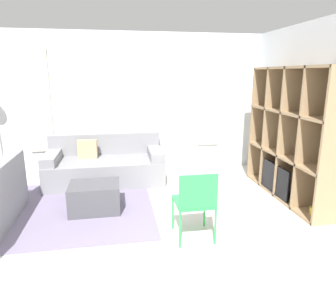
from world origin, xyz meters
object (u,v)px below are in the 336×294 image
couch_main (105,166)px  folding_chair (195,200)px  shelving_unit (293,136)px  ottoman (95,197)px

couch_main → folding_chair: (1.10, -2.25, 0.22)m
couch_main → folding_chair: size_ratio=2.38×
shelving_unit → ottoman: bearing=-179.2°
shelving_unit → folding_chair: (-1.83, -1.05, -0.47)m
couch_main → folding_chair: bearing=-63.9°
shelving_unit → folding_chair: bearing=-150.2°
shelving_unit → ottoman: size_ratio=2.89×
shelving_unit → couch_main: bearing=157.8°
couch_main → ottoman: 1.25m
folding_chair → ottoman: bearing=-39.6°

